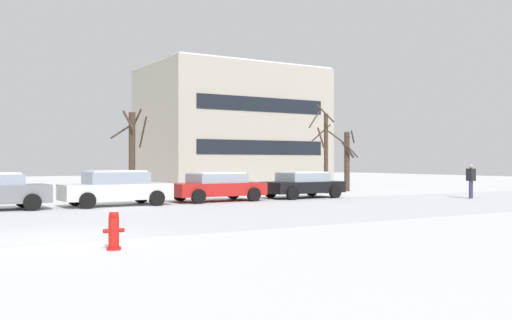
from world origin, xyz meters
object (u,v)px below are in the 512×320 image
Objects in this scene: fire_hydrant at (114,229)px; parked_car_red at (217,186)px; parked_car_black at (303,184)px; pedestrian_crossing at (471,178)px; parked_car_white at (116,188)px.

fire_hydrant is 14.71m from parked_car_red.
fire_hydrant is at bearing -138.49° from parked_car_black.
parked_car_red is 4.82m from parked_car_black.
pedestrian_crossing is (11.76, -4.67, 0.30)m from parked_car_red.
pedestrian_crossing reaches higher than fire_hydrant.
parked_car_black is at bearing -0.55° from parked_car_red.
parked_car_red is 1.08× the size of parked_car_black.
pedestrian_crossing is at bearing -21.66° from parked_car_red.
fire_hydrant is at bearing -107.94° from parked_car_white.
parked_car_red is (4.82, 0.24, -0.05)m from parked_car_white.
fire_hydrant is 21.62m from pedestrian_crossing.
parked_car_black reaches higher than fire_hydrant.
parked_car_black is at bearing 1.17° from parked_car_white.
parked_car_white is at bearing -177.12° from parked_car_red.
parked_car_white reaches higher than parked_car_black.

